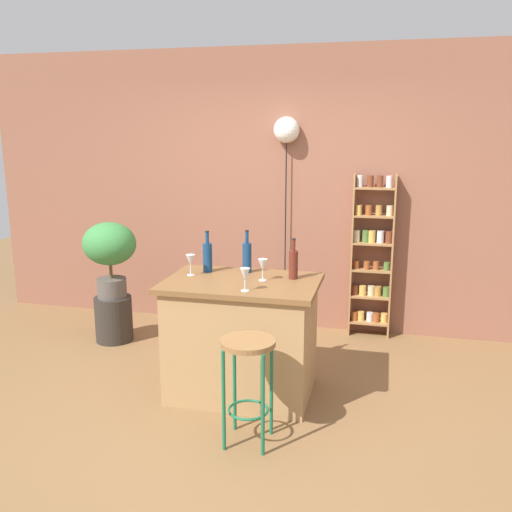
% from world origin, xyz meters
% --- Properties ---
extents(ground, '(12.00, 12.00, 0.00)m').
position_xyz_m(ground, '(0.00, 0.00, 0.00)').
color(ground, brown).
extents(back_wall, '(6.40, 0.10, 2.80)m').
position_xyz_m(back_wall, '(0.00, 1.95, 1.40)').
color(back_wall, '#8C5642').
rests_on(back_wall, ground).
extents(kitchen_counter, '(1.15, 0.77, 0.91)m').
position_xyz_m(kitchen_counter, '(0.00, 0.30, 0.46)').
color(kitchen_counter, '#A87F51').
rests_on(kitchen_counter, ground).
extents(bar_stool, '(0.35, 0.35, 0.71)m').
position_xyz_m(bar_stool, '(0.22, -0.37, 0.53)').
color(bar_stool, '#196642').
rests_on(bar_stool, ground).
extents(spice_shelf, '(0.40, 0.16, 1.60)m').
position_xyz_m(spice_shelf, '(0.91, 1.80, 0.81)').
color(spice_shelf, '#9E7042').
rests_on(spice_shelf, ground).
extents(plant_stool, '(0.36, 0.36, 0.44)m').
position_xyz_m(plant_stool, '(-1.50, 1.07, 0.22)').
color(plant_stool, '#2D2823').
rests_on(plant_stool, ground).
extents(potted_plant, '(0.51, 0.46, 0.73)m').
position_xyz_m(potted_plant, '(-1.50, 1.07, 0.90)').
color(potted_plant, '#514C47').
rests_on(potted_plant, plant_stool).
extents(bottle_sauce_amber, '(0.07, 0.07, 0.34)m').
position_xyz_m(bottle_sauce_amber, '(-0.02, 0.55, 1.03)').
color(bottle_sauce_amber, navy).
rests_on(bottle_sauce_amber, kitchen_counter).
extents(bottle_olive_oil, '(0.07, 0.07, 0.31)m').
position_xyz_m(bottle_olive_oil, '(0.36, 0.45, 1.02)').
color(bottle_olive_oil, '#5B2319').
rests_on(bottle_olive_oil, kitchen_counter).
extents(bottle_spirits_clear, '(0.07, 0.07, 0.33)m').
position_xyz_m(bottle_spirits_clear, '(-0.33, 0.50, 1.03)').
color(bottle_spirits_clear, navy).
rests_on(bottle_spirits_clear, kitchen_counter).
extents(wine_glass_left, '(0.07, 0.07, 0.16)m').
position_xyz_m(wine_glass_left, '(0.15, 0.34, 1.02)').
color(wine_glass_left, silver).
rests_on(wine_glass_left, kitchen_counter).
extents(wine_glass_center, '(0.07, 0.07, 0.16)m').
position_xyz_m(wine_glass_center, '(0.09, 0.04, 1.02)').
color(wine_glass_center, silver).
rests_on(wine_glass_center, kitchen_counter).
extents(wine_glass_right, '(0.07, 0.07, 0.16)m').
position_xyz_m(wine_glass_right, '(-0.42, 0.36, 1.02)').
color(wine_glass_right, silver).
rests_on(wine_glass_right, kitchen_counter).
extents(pendant_globe_light, '(0.25, 0.25, 2.13)m').
position_xyz_m(pendant_globe_light, '(0.04, 1.84, 1.99)').
color(pendant_globe_light, black).
rests_on(pendant_globe_light, ground).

